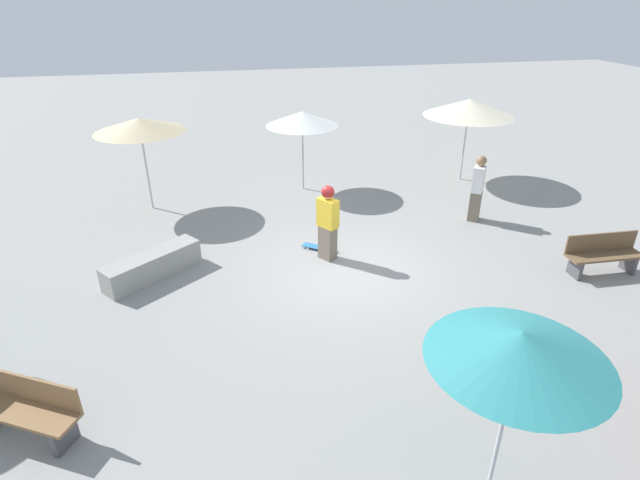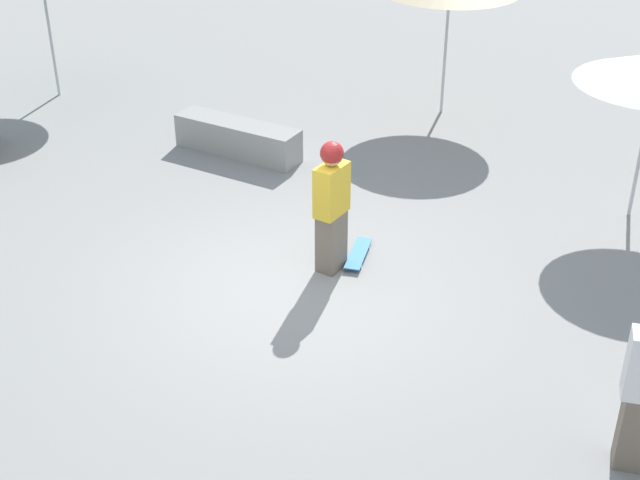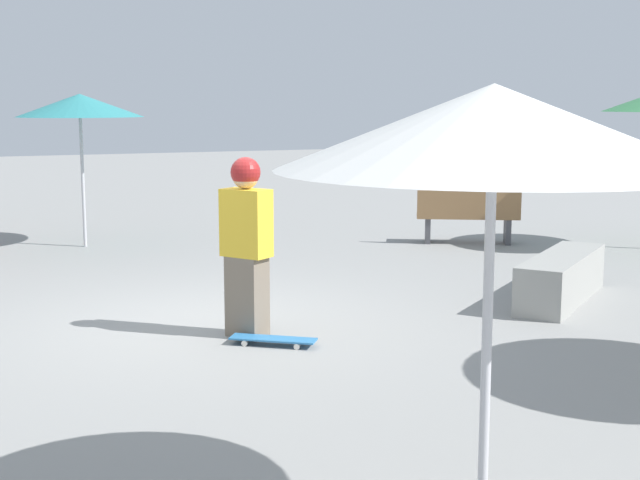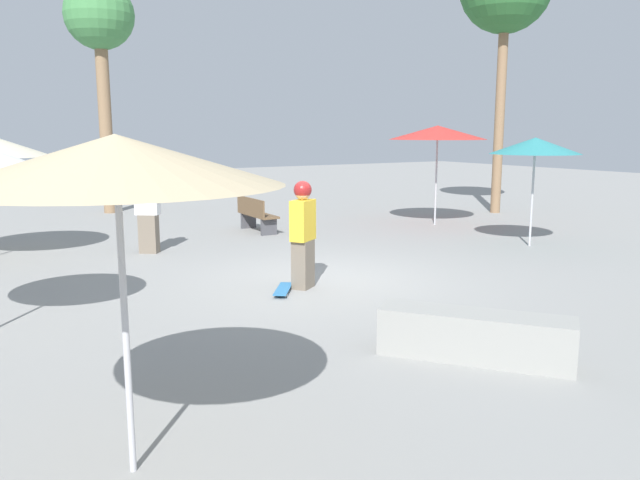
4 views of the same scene
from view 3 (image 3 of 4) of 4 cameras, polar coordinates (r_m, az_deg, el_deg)
ground_plane at (r=9.08m, az=-7.51°, el=-5.37°), size 60.00×60.00×0.00m
skater_main at (r=8.41m, az=-4.73°, el=-0.05°), size 0.52×0.46×1.71m
skateboard at (r=8.24m, az=-3.02°, el=-6.36°), size 0.64×0.76×0.07m
concrete_ledge at (r=10.34m, az=15.20°, el=-2.37°), size 1.68×1.96×0.53m
bench_far at (r=14.19m, az=9.45°, el=1.47°), size 1.16×1.61×0.85m
shade_umbrella_white at (r=4.25m, az=11.02°, el=7.06°), size 2.07×2.07×2.30m
shade_umbrella_teal at (r=14.06m, az=-15.12°, el=8.30°), size 1.90×1.90×2.34m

